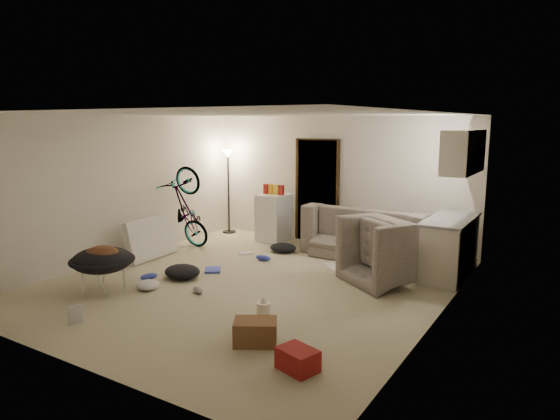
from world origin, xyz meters
The scene contains 37 objects.
floor centered at (0.00, 0.00, -0.01)m, with size 5.50×6.00×0.02m, color #B9B18E.
ceiling centered at (0.00, 0.00, 2.51)m, with size 5.50×6.00×0.02m, color white.
wall_back centered at (0.00, 3.01, 1.25)m, with size 5.50×0.02×2.50m, color silver.
wall_front centered at (0.00, -3.01, 1.25)m, with size 5.50×0.02×2.50m, color silver.
wall_left centered at (-2.76, 0.00, 1.25)m, with size 0.02×6.00×2.50m, color silver.
wall_right centered at (2.76, 0.00, 1.25)m, with size 0.02×6.00×2.50m, color silver.
doorway centered at (-0.40, 2.97, 1.02)m, with size 0.85×0.10×2.04m, color black.
door_trim centered at (-0.40, 2.94, 1.02)m, with size 0.97×0.04×2.10m, color #342412.
floor_lamp centered at (-2.40, 2.65, 1.31)m, with size 0.28×0.28×1.81m.
kitchen_counter centered at (2.43, 2.00, 0.44)m, with size 0.60×1.50×0.88m, color beige.
counter_top centered at (2.43, 2.00, 0.90)m, with size 0.64×1.54×0.04m, color gray.
kitchen_uppers centered at (2.56, 2.00, 1.95)m, with size 0.38×1.40×0.65m, color beige.
sofa centered at (0.89, 2.45, 0.33)m, with size 2.26×0.89×0.66m, color #343B35.
armchair centered at (1.81, 1.28, 0.36)m, with size 1.12×0.98×0.73m, color #343B35.
bicycle centered at (-2.30, 1.19, 0.42)m, with size 0.56×1.61×0.84m, color black.
book_asset centered at (-0.92, -2.42, 0.01)m, with size 0.18×0.24×0.02m, color maroon.
mini_fridge centered at (-1.19, 2.55, 0.47)m, with size 0.56×0.56×0.95m, color white.
snack_box_0 centered at (-1.36, 2.55, 1.00)m, with size 0.10×0.07×0.30m, color maroon.
snack_box_1 centered at (-1.24, 2.55, 1.00)m, with size 0.10×0.07×0.30m, color orange.
snack_box_2 centered at (-1.12, 2.55, 1.00)m, with size 0.10×0.07×0.30m, color yellow.
snack_box_3 centered at (-1.00, 2.55, 1.00)m, with size 0.10×0.07×0.30m, color maroon.
saucer_chair centered at (-1.56, -1.39, 0.38)m, with size 0.90×0.90×0.64m.
hoodie centered at (-1.51, -1.42, 0.58)m, with size 0.48×0.40×0.22m, color #58321E.
sofa_drape centered at (-0.06, 2.45, 0.54)m, with size 0.56×0.46×0.28m, color black.
tv_box centered at (-2.30, 0.25, 0.37)m, with size 0.13×1.11×0.73m, color silver.
drink_case_a centered at (1.24, -1.64, 0.13)m, with size 0.46×0.33×0.26m, color brown.
drink_case_b centered at (1.93, -1.92, 0.11)m, with size 0.38×0.28×0.22m, color maroon.
juicer centered at (0.88, -0.94, 0.10)m, with size 0.17×0.17×0.25m.
newspaper centered at (0.81, 1.50, 0.00)m, with size 0.41×0.53×0.01m, color beige.
book_blue centered at (-0.88, 0.22, 0.02)m, with size 0.25×0.33×0.03m, color #313FB1.
book_white centered at (-1.04, 1.38, 0.01)m, with size 0.18×0.24×0.02m, color silver.
shoe_0 centered at (-0.51, 1.15, 0.05)m, with size 0.29×0.12×0.11m, color #313FB1.
shoe_2 centered at (-1.42, -0.66, 0.05)m, with size 0.28×0.11×0.10m, color #313FB1.
shoe_3 centered at (-0.37, -0.73, 0.04)m, with size 0.24×0.10×0.09m, color slate.
clothes_lump_a centered at (-1.05, -0.31, 0.10)m, with size 0.61×0.52×0.20m, color black.
clothes_lump_b centered at (-0.54, 1.86, 0.08)m, with size 0.51×0.44×0.15m, color black.
clothes_lump_c centered at (-1.12, -0.97, 0.06)m, with size 0.39×0.33×0.12m, color silver.
Camera 1 is at (4.16, -5.86, 2.39)m, focal length 32.00 mm.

